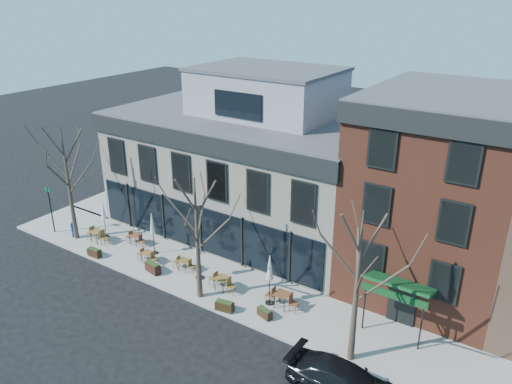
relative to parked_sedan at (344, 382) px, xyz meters
The scene contains 25 objects.
ground 14.06m from the parked_sedan, 154.32° to the left, with size 120.00×120.00×0.00m, color black.
sidewalk_front 10.21m from the parked_sedan, 157.29° to the left, with size 33.50×4.70×0.15m, color gray.
sidewalk_side 26.79m from the parked_sedan, 153.18° to the left, with size 4.50×12.00×0.15m, color gray.
corner_building 17.28m from the parked_sedan, 138.44° to the left, with size 18.39×10.39×11.10m.
red_brick_building 12.11m from the parked_sedan, 88.20° to the left, with size 8.20×11.78×11.18m.
tree_corner 21.62m from the parked_sedan, behind, with size 3.93×3.98×7.92m.
tree_mid 10.35m from the parked_sedan, 167.25° to the left, with size 3.50×3.55×7.04m.
tree_right 4.00m from the parked_sedan, 106.36° to the left, with size 3.72×3.77×7.48m.
sign_pole 23.34m from the parked_sedan, behind, with size 0.50×0.10×3.40m.
parked_sedan is the anchor object (origin of this frame).
call_box 21.62m from the parked_sedan, behind, with size 0.24×0.23×1.16m.
cafe_set_0 19.75m from the parked_sedan, behind, with size 1.89×0.77×1.00m.
cafe_set_1 17.65m from the parked_sedan, 165.29° to the left, with size 1.62×0.68×0.85m.
cafe_set_2 15.09m from the parked_sedan, 167.57° to the left, with size 1.59×0.65×0.83m.
cafe_set_3 12.79m from the parked_sedan, 162.68° to the left, with size 1.59×0.68×0.83m.
cafe_set_4 9.62m from the parked_sedan, 159.41° to the left, with size 1.84×0.77×0.96m.
cafe_set_5 6.57m from the parked_sedan, 144.36° to the left, with size 1.96×0.80×1.03m.
umbrella_0 20.05m from the parked_sedan, 168.15° to the left, with size 0.42×0.42×2.64m.
umbrella_1 15.84m from the parked_sedan, 164.23° to the left, with size 0.45×0.45×2.81m.
umbrella_2 11.55m from the parked_sedan, 161.60° to the left, with size 0.50×0.50×3.16m.
umbrella_4 7.29m from the parked_sedan, 148.43° to the left, with size 0.47×0.47×2.96m.
planter_0 18.19m from the parked_sedan, behind, with size 0.98×0.42×0.54m.
planter_1 13.87m from the parked_sedan, 169.31° to the left, with size 1.17×0.65×0.62m.
planter_2 7.94m from the parked_sedan, 166.27° to the left, with size 1.05×0.56×0.56m.
planter_3 6.21m from the parked_sedan, 155.36° to the left, with size 0.96×0.60×0.50m.
Camera 1 is at (18.59, -21.65, 16.03)m, focal length 35.00 mm.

